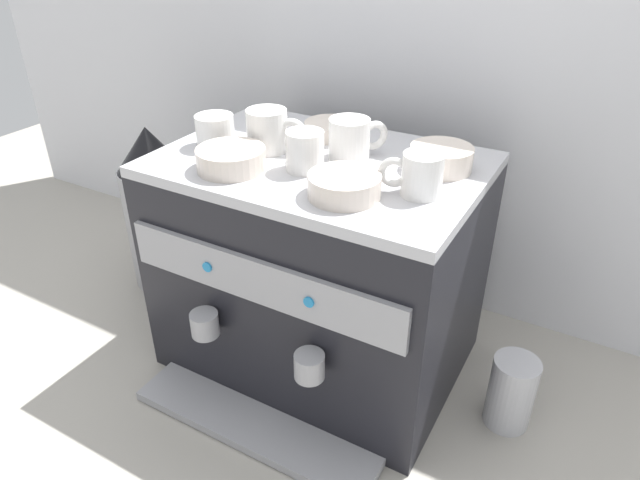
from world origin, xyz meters
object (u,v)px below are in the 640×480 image
Objects in this scene: ceramic_cup_4 at (420,175)px; ceramic_cup_2 at (216,130)px; ceramic_cup_0 at (351,139)px; ceramic_cup_3 at (269,131)px; milk_pitcher at (511,392)px; coffee_grinder at (158,209)px; ceramic_cup_1 at (307,150)px; ceramic_bowl_3 at (331,129)px; ceramic_bowl_2 at (441,159)px; ceramic_bowl_0 at (344,186)px; ceramic_bowl_1 at (231,159)px; espresso_machine at (319,267)px.

ceramic_cup_2 is at bearing 178.25° from ceramic_cup_4.
ceramic_cup_3 reaches higher than ceramic_cup_0.
milk_pitcher is at bearing 1.67° from ceramic_cup_3.
ceramic_cup_0 reaches higher than coffee_grinder.
milk_pitcher is (0.44, 0.06, -0.45)m from ceramic_cup_1.
ceramic_cup_1 reaches higher than ceramic_bowl_3.
ceramic_cup_0 reaches higher than ceramic_cup_4.
ceramic_cup_3 is at bearing -166.66° from ceramic_bowl_2.
ceramic_cup_1 reaches higher than ceramic_bowl_0.
ceramic_cup_4 reaches higher than coffee_grinder.
ceramic_cup_2 reaches higher than ceramic_bowl_2.
ceramic_bowl_1 is 0.54m from coffee_grinder.
espresso_machine is 5.35× the size of ceramic_bowl_2.
espresso_machine is 1.40× the size of coffee_grinder.
coffee_grinder is (-0.65, 0.18, -0.29)m from ceramic_bowl_0.
coffee_grinder is (-0.53, 0.06, -0.02)m from espresso_machine.
ceramic_cup_3 reaches higher than ceramic_cup_4.
ceramic_bowl_2 is at bearing 29.39° from ceramic_cup_1.
ceramic_bowl_3 is 0.71× the size of milk_pitcher.
coffee_grinder is at bearing 164.45° from ceramic_bowl_0.
ceramic_cup_1 is 0.80× the size of ceramic_bowl_0.
ceramic_bowl_1 is (-0.12, -0.07, -0.02)m from ceramic_cup_1.
ceramic_bowl_1 is at bearing -23.94° from coffee_grinder.
ceramic_bowl_1 is at bearing -179.47° from ceramic_bowl_0.
ceramic_cup_2 is 0.13m from ceramic_bowl_1.
ceramic_cup_2 is at bearing 140.15° from ceramic_bowl_1.
ceramic_cup_3 is (0.11, 0.03, 0.01)m from ceramic_cup_2.
ceramic_bowl_2 is at bearing 61.43° from ceramic_bowl_0.
ceramic_cup_3 is 0.28× the size of coffee_grinder.
ceramic_cup_3 reaches higher than ceramic_bowl_3.
ceramic_cup_1 is at bearing -75.47° from ceramic_bowl_3.
espresso_machine is 6.29× the size of ceramic_cup_1.
ceramic_bowl_2 is (0.34, 0.19, 0.00)m from ceramic_bowl_1.
ceramic_cup_3 is at bearing 158.44° from ceramic_cup_1.
ceramic_bowl_3 is at bearing 136.74° from ceramic_cup_0.
ceramic_cup_0 reaches higher than milk_pitcher.
ceramic_cup_3 reaches higher than coffee_grinder.
ceramic_cup_2 is 0.44m from coffee_grinder.
ceramic_bowl_0 is 1.11× the size of ceramic_bowl_3.
espresso_machine is at bearing -161.35° from ceramic_bowl_2.
ceramic_bowl_0 is 0.28× the size of coffee_grinder.
coffee_grinder is (-0.53, 0.11, -0.31)m from ceramic_cup_1.
ceramic_cup_3 reaches higher than ceramic_bowl_2.
ceramic_bowl_0 is at bearing 0.53° from ceramic_bowl_1.
ceramic_bowl_3 is (-0.27, 0.18, -0.02)m from ceramic_cup_4.
ceramic_cup_3 is 1.12× the size of ceramic_bowl_3.
espresso_machine reaches higher than coffee_grinder.
ceramic_cup_4 is at bearing 32.79° from ceramic_bowl_0.
espresso_machine is 4.99× the size of ceramic_cup_3.
ceramic_cup_4 is (0.45, -0.01, 0.00)m from ceramic_cup_2.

